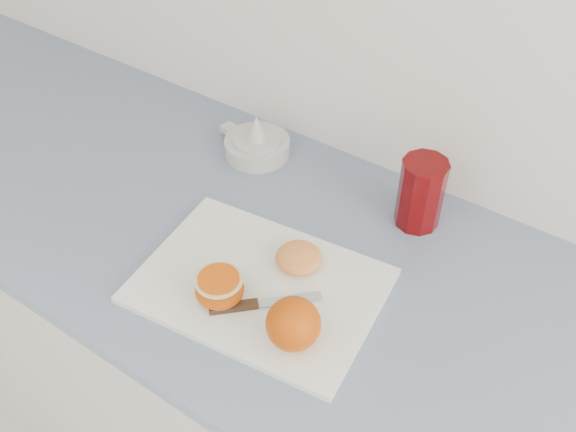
% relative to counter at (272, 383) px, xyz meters
% --- Properties ---
extents(counter, '(2.27, 0.64, 0.89)m').
position_rel_counter_xyz_m(counter, '(0.00, 0.00, 0.00)').
color(counter, silver).
rests_on(counter, ground).
extents(cutting_board, '(0.41, 0.31, 0.01)m').
position_rel_counter_xyz_m(cutting_board, '(0.05, -0.09, 0.45)').
color(cutting_board, white).
rests_on(cutting_board, counter).
extents(whole_orange, '(0.08, 0.08, 0.08)m').
position_rel_counter_xyz_m(whole_orange, '(0.16, -0.15, 0.50)').
color(whole_orange, '#D65206').
rests_on(whole_orange, cutting_board).
extents(half_orange, '(0.08, 0.08, 0.05)m').
position_rel_counter_xyz_m(half_orange, '(0.02, -0.15, 0.48)').
color(half_orange, '#D65206').
rests_on(half_orange, cutting_board).
extents(squeezed_shell, '(0.08, 0.08, 0.03)m').
position_rel_counter_xyz_m(squeezed_shell, '(0.08, -0.02, 0.47)').
color(squeezed_shell, orange).
rests_on(squeezed_shell, cutting_board).
extents(paring_knife, '(0.14, 0.13, 0.01)m').
position_rel_counter_xyz_m(paring_knife, '(0.06, -0.15, 0.46)').
color(paring_knife, '#4A2B1C').
rests_on(paring_knife, cutting_board).
extents(citrus_juicer, '(0.17, 0.13, 0.09)m').
position_rel_counter_xyz_m(citrus_juicer, '(-0.17, 0.20, 0.47)').
color(citrus_juicer, silver).
rests_on(citrus_juicer, counter).
extents(red_tumbler, '(0.08, 0.08, 0.13)m').
position_rel_counter_xyz_m(red_tumbler, '(0.19, 0.20, 0.51)').
color(red_tumbler, '#5F0507').
rests_on(red_tumbler, counter).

